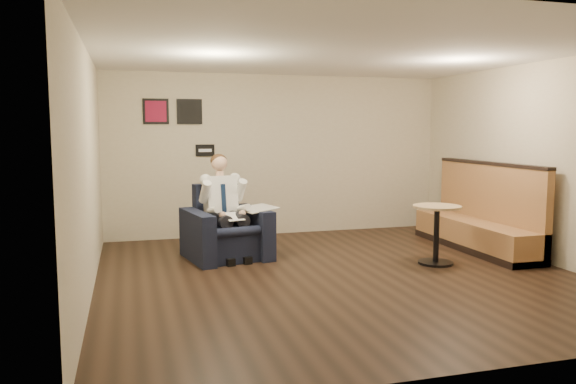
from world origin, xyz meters
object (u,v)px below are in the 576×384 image
object	(u,v)px
seated_man	(230,210)
banquette	(476,207)
side_table	(248,237)
cafe_table	(436,235)
armchair	(226,222)
green_folder	(247,222)
coffee_mug	(254,217)
smartphone	(245,220)

from	to	relation	value
seated_man	banquette	world-z (taller)	seated_man
side_table	cafe_table	bearing A→B (deg)	-31.28
cafe_table	armchair	bearing A→B (deg)	157.24
green_folder	coffee_mug	xyz separation A→B (m)	(0.15, 0.21, 0.04)
side_table	coffee_mug	bearing A→B (deg)	55.12
armchair	seated_man	distance (m)	0.24
armchair	coffee_mug	bearing A→B (deg)	31.43
side_table	smartphone	distance (m)	0.29
armchair	smartphone	size ratio (longest dim) A/B	7.50
armchair	banquette	size ratio (longest dim) A/B	0.42
cafe_table	side_table	bearing A→B (deg)	148.72
side_table	coffee_mug	distance (m)	0.36
coffee_mug	smartphone	distance (m)	0.15
armchair	smartphone	distance (m)	0.59
coffee_mug	seated_man	bearing A→B (deg)	-128.75
seated_man	smartphone	size ratio (longest dim) A/B	9.94
smartphone	cafe_table	xyz separation A→B (m)	(2.36, -1.60, -0.06)
green_folder	cafe_table	world-z (taller)	cafe_table
armchair	side_table	world-z (taller)	armchair
green_folder	smartphone	world-z (taller)	green_folder
green_folder	coffee_mug	distance (m)	0.26
armchair	seated_man	world-z (taller)	seated_man
side_table	smartphone	bearing A→B (deg)	94.08
seated_man	coffee_mug	world-z (taller)	seated_man
seated_man	coffee_mug	xyz separation A→B (m)	(0.48, 0.60, -0.20)
side_table	smartphone	size ratio (longest dim) A/B	3.93
seated_man	cafe_table	distance (m)	2.90
seated_man	coffee_mug	bearing A→B (deg)	40.15
armchair	smartphone	world-z (taller)	armchair
seated_man	green_folder	bearing A→B (deg)	38.18
seated_man	cafe_table	xyz separation A→B (m)	(2.71, -1.01, -0.31)
coffee_mug	cafe_table	distance (m)	2.75
green_folder	banquette	xyz separation A→B (m)	(3.46, -0.71, 0.20)
armchair	coffee_mug	distance (m)	0.69
coffee_mug	cafe_table	bearing A→B (deg)	-35.93
seated_man	smartphone	bearing A→B (deg)	48.81
armchair	coffee_mug	size ratio (longest dim) A/B	11.05
green_folder	banquette	world-z (taller)	banquette
side_table	green_folder	distance (m)	0.24
seated_man	green_folder	world-z (taller)	seated_man
side_table	cafe_table	size ratio (longest dim) A/B	0.69
side_table	coffee_mug	world-z (taller)	coffee_mug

